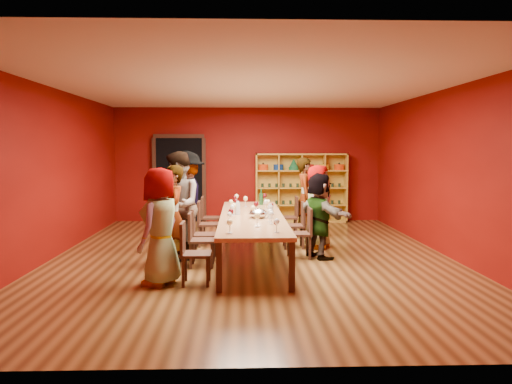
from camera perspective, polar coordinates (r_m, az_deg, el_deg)
room_shell at (r=8.75m, az=-0.49°, el=2.19°), size 7.10×9.10×3.04m
tasting_table at (r=8.83m, az=-0.49°, el=-3.01°), size 1.10×4.50×0.75m
doorway at (r=13.30m, az=-8.72°, el=1.46°), size 1.40×0.17×2.30m
shelving_unit at (r=13.19m, az=5.15°, el=0.87°), size 2.40×0.40×1.80m
chair_person_left_0 at (r=7.18m, az=-7.49°, el=-6.56°), size 0.42×0.42×0.89m
person_left_0 at (r=7.17m, az=-10.87°, el=-3.89°), size 0.71×0.92×1.66m
chair_person_left_1 at (r=8.22m, az=-6.76°, el=-5.08°), size 0.42×0.42×0.89m
person_left_1 at (r=8.21m, az=-9.47°, el=-2.75°), size 0.58×0.70×1.66m
chair_person_left_2 at (r=8.75m, az=-6.45°, el=-4.46°), size 0.42×0.42×0.89m
person_left_2 at (r=8.73m, az=-8.91°, el=-1.56°), size 0.73×1.02×1.89m
chair_person_left_3 at (r=9.94m, az=-5.90°, el=-3.32°), size 0.42×0.42×0.89m
person_left_3 at (r=9.91m, az=-7.89°, el=-0.77°), size 0.64×1.27×1.88m
chair_person_left_4 at (r=10.86m, az=-5.55°, el=-2.61°), size 0.42×0.42×0.89m
person_left_4 at (r=10.86m, az=-7.70°, el=-1.11°), size 0.73×1.01×1.56m
chair_person_right_2 at (r=8.83m, az=5.45°, el=-4.37°), size 0.42×0.42×0.89m
person_right_2 at (r=8.83m, az=7.27°, el=-2.68°), size 0.93×1.44×1.51m
chair_person_right_3 at (r=9.73m, az=4.77°, el=-3.49°), size 0.42×0.42×0.89m
person_right_3 at (r=9.74m, az=7.05°, el=-1.65°), size 0.70×0.89×1.61m
chair_person_right_4 at (r=10.89m, az=4.06°, el=-2.58°), size 0.42×0.42×0.89m
person_right_4 at (r=10.89m, az=5.72°, el=-0.62°), size 0.56×0.70×1.73m
wine_glass_0 at (r=10.10m, az=-1.20°, el=-0.81°), size 0.09×0.09×0.22m
wine_glass_1 at (r=9.71m, az=1.43°, el=-1.17°), size 0.08×0.08×0.19m
wine_glass_2 at (r=8.02m, az=1.60°, el=-2.38°), size 0.08×0.08×0.21m
wine_glass_3 at (r=10.55m, az=-2.45°, el=-0.70°), size 0.07×0.07×0.18m
wine_glass_4 at (r=7.90m, az=-3.05°, el=-2.65°), size 0.07×0.07×0.18m
wine_glass_5 at (r=7.01m, az=2.38°, el=-3.48°), size 0.08×0.08×0.20m
wine_glass_6 at (r=8.90m, az=1.75°, el=-1.61°), size 0.09×0.09×0.21m
wine_glass_7 at (r=10.58m, az=0.78°, el=-0.60°), size 0.08×0.08×0.20m
wine_glass_8 at (r=7.50m, az=0.13°, el=-2.82°), size 0.09×0.09×0.22m
wine_glass_9 at (r=9.59m, az=-2.87°, el=-1.20°), size 0.08×0.08×0.20m
wine_glass_10 at (r=9.77m, az=-2.29°, el=-1.10°), size 0.08×0.08×0.20m
wine_glass_11 at (r=7.02m, az=2.34°, el=-3.53°), size 0.08×0.08×0.19m
wine_glass_12 at (r=8.82m, az=1.72°, el=-1.81°), size 0.07×0.07×0.19m
wine_glass_13 at (r=8.91m, az=-2.54°, el=-1.63°), size 0.08×0.08×0.21m
wine_glass_14 at (r=9.68m, az=1.14°, el=-1.16°), size 0.08×0.08×0.19m
wine_glass_15 at (r=8.45m, az=-0.37°, el=-1.95°), size 0.09×0.09×0.22m
wine_glass_16 at (r=8.76m, az=-2.72°, el=-1.80°), size 0.08×0.08×0.20m
wine_glass_17 at (r=10.73m, az=1.01°, el=-0.46°), size 0.09×0.09×0.22m
wine_glass_18 at (r=9.08m, az=0.02°, el=-1.46°), size 0.09×0.09×0.22m
wine_glass_19 at (r=7.00m, az=-2.97°, el=-3.53°), size 0.08×0.08×0.20m
wine_glass_20 at (r=7.80m, az=1.76°, el=-2.58°), size 0.08×0.08×0.21m
wine_glass_21 at (r=6.94m, az=-3.04°, el=-3.56°), size 0.08×0.08×0.20m
wine_glass_22 at (r=10.70m, az=-2.23°, el=-0.52°), size 0.08×0.08×0.21m
wine_glass_23 at (r=8.06m, az=-2.88°, el=-2.32°), size 0.09×0.09×0.21m
spittoon_bowl at (r=8.49m, az=0.24°, el=-2.48°), size 0.32×0.32×0.17m
carafe_a at (r=8.93m, az=-2.10°, el=-1.88°), size 0.12×0.12×0.24m
carafe_b at (r=8.46m, az=1.66°, el=-2.26°), size 0.10×0.10×0.25m
wine_bottle at (r=10.44m, az=0.59°, el=-0.78°), size 0.09×0.09×0.34m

